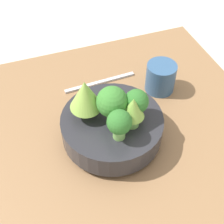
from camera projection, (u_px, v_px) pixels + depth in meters
ground_plane at (98, 137)px, 0.77m from camera, size 6.00×6.00×0.00m
table at (98, 133)px, 0.75m from camera, size 0.81×0.65×0.03m
bowl at (112, 127)px, 0.69m from camera, size 0.22×0.22×0.07m
broccoli_floret_back at (119, 123)px, 0.61m from camera, size 0.05×0.05×0.07m
broccoli_floret_left at (136, 103)px, 0.64m from camera, size 0.05×0.05×0.07m
broccoli_floret_center at (112, 102)px, 0.63m from camera, size 0.07×0.07×0.08m
romanesco_piece_near at (85, 95)px, 0.63m from camera, size 0.07×0.07×0.10m
romanesco_piece_far at (133, 110)px, 0.62m from camera, size 0.05×0.05×0.08m
cup at (161, 77)px, 0.80m from camera, size 0.08×0.08×0.08m
fork at (100, 82)px, 0.84m from camera, size 0.20×0.02×0.01m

